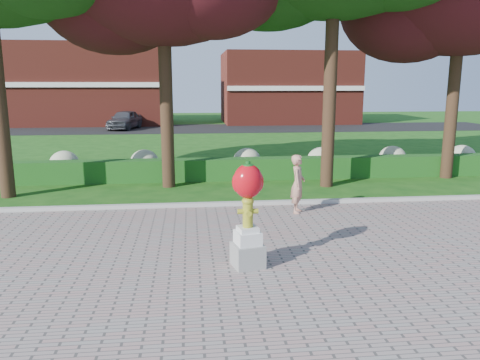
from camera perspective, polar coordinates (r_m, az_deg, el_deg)
The scene contains 11 objects.
ground at distance 10.79m, azimuth 0.79°, elevation -7.33°, with size 100.00×100.00×0.00m, color #164812.
walkway at distance 7.15m, azimuth 4.85°, elevation -17.51°, with size 40.00×14.00×0.04m, color gray.
curb at distance 13.63m, azimuth -0.74°, elevation -2.98°, with size 40.00×0.18×0.15m, color #ADADA5.
lawn_hedge at distance 17.45m, azimuth -1.99°, elevation 1.33°, with size 24.00×0.70×0.80m, color #164C15.
hydrangea_row at distance 18.46m, azimuth -0.45°, elevation 2.37°, with size 20.10×1.10×0.99m.
street at distance 38.31m, azimuth -4.31°, elevation 6.28°, with size 50.00×8.00×0.02m, color black.
building_left at distance 44.99m, azimuth -17.73°, elevation 11.01°, with size 14.00×8.00×7.00m, color maroon.
building_right at distance 45.09m, azimuth 5.77°, elevation 11.10°, with size 12.00×8.00×6.40m, color maroon.
hydrant_sculpture at distance 8.87m, azimuth 0.96°, elevation -3.88°, with size 0.67×0.67×2.06m.
woman at distance 12.83m, azimuth 7.06°, elevation -0.46°, with size 0.58×0.38×1.60m, color tan.
parked_car at distance 38.65m, azimuth -13.89°, elevation 7.17°, with size 1.78×4.43×1.51m, color #45484E.
Camera 1 is at (-1.24, -10.13, 3.49)m, focal length 35.00 mm.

